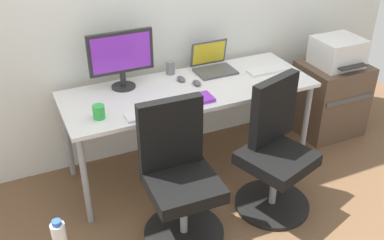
% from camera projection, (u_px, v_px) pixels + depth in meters
% --- Properties ---
extents(ground_plane, '(5.28, 5.28, 0.00)m').
position_uv_depth(ground_plane, '(189.00, 166.00, 3.68)').
color(ground_plane, brown).
extents(desk, '(1.89, 0.70, 0.73)m').
position_uv_depth(desk, '(189.00, 95.00, 3.35)').
color(desk, silver).
rests_on(desk, ground).
extents(office_chair_left, '(0.54, 0.54, 0.94)m').
position_uv_depth(office_chair_left, '(179.00, 179.00, 2.85)').
color(office_chair_left, black).
rests_on(office_chair_left, ground).
extents(office_chair_right, '(0.56, 0.56, 0.94)m').
position_uv_depth(office_chair_right, '(275.00, 153.00, 3.11)').
color(office_chair_right, black).
rests_on(office_chair_right, ground).
extents(side_cabinet, '(0.55, 0.48, 0.66)m').
position_uv_depth(side_cabinet, '(330.00, 98.00, 4.02)').
color(side_cabinet, brown).
rests_on(side_cabinet, ground).
extents(printer, '(0.38, 0.40, 0.24)m').
position_uv_depth(printer, '(338.00, 52.00, 3.80)').
color(printer, silver).
rests_on(printer, side_cabinet).
extents(desktop_monitor, '(0.48, 0.18, 0.43)m').
position_uv_depth(desktop_monitor, '(121.00, 56.00, 3.20)').
color(desktop_monitor, '#262626').
rests_on(desktop_monitor, desk).
extents(open_laptop, '(0.31, 0.26, 0.23)m').
position_uv_depth(open_laptop, '(213.00, 64.00, 3.57)').
color(open_laptop, '#4C4C51').
rests_on(open_laptop, desk).
extents(keyboard_by_monitor, '(0.34, 0.12, 0.02)m').
position_uv_depth(keyboard_by_monitor, '(151.00, 113.00, 2.96)').
color(keyboard_by_monitor, silver).
rests_on(keyboard_by_monitor, desk).
extents(keyboard_by_laptop, '(0.34, 0.12, 0.02)m').
position_uv_depth(keyboard_by_laptop, '(268.00, 70.00, 3.57)').
color(keyboard_by_laptop, silver).
rests_on(keyboard_by_laptop, desk).
extents(mouse_by_monitor, '(0.06, 0.10, 0.03)m').
position_uv_depth(mouse_by_monitor, '(197.00, 83.00, 3.35)').
color(mouse_by_monitor, '#515156').
rests_on(mouse_by_monitor, desk).
extents(mouse_by_laptop, '(0.06, 0.10, 0.03)m').
position_uv_depth(mouse_by_laptop, '(181.00, 79.00, 3.41)').
color(mouse_by_laptop, '#515156').
rests_on(mouse_by_laptop, desk).
extents(coffee_mug, '(0.08, 0.08, 0.09)m').
position_uv_depth(coffee_mug, '(99.00, 112.00, 2.90)').
color(coffee_mug, green).
rests_on(coffee_mug, desk).
extents(pen_cup, '(0.07, 0.07, 0.10)m').
position_uv_depth(pen_cup, '(170.00, 68.00, 3.51)').
color(pen_cup, slate).
rests_on(pen_cup, desk).
extents(notebook, '(0.21, 0.15, 0.03)m').
position_uv_depth(notebook, '(198.00, 99.00, 3.13)').
color(notebook, purple).
rests_on(notebook, desk).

